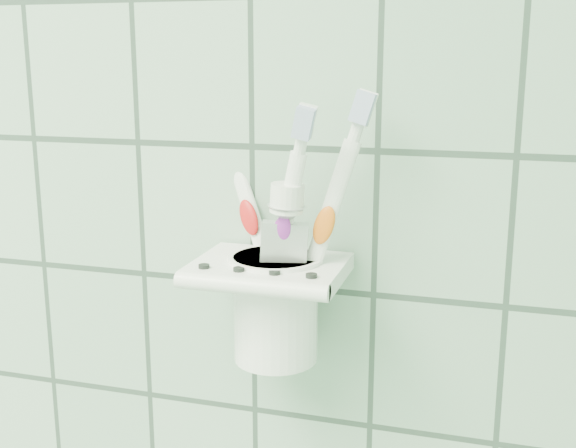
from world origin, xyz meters
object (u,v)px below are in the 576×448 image
(toothbrush_blue, at_px, (284,221))
(cup, at_px, (276,303))
(holder_bracket, at_px, (270,271))
(toothbrush_pink, at_px, (294,214))
(toothpaste_tube, at_px, (278,257))
(toothbrush_orange, at_px, (259,223))

(toothbrush_blue, bearing_deg, cup, 140.60)
(holder_bracket, height_order, cup, same)
(toothbrush_pink, xyz_separation_m, toothpaste_tube, (-0.01, -0.01, -0.03))
(holder_bracket, relative_size, toothbrush_orange, 0.57)
(cup, xyz_separation_m, toothpaste_tube, (0.00, -0.01, 0.04))
(holder_bracket, relative_size, cup, 1.36)
(toothpaste_tube, bearing_deg, toothbrush_orange, 135.03)
(toothbrush_orange, bearing_deg, cup, -19.24)
(cup, height_order, toothbrush_blue, toothbrush_blue)
(cup, relative_size, toothbrush_pink, 0.40)
(cup, height_order, toothbrush_orange, toothbrush_orange)
(toothbrush_pink, relative_size, toothbrush_orange, 1.05)
(toothbrush_pink, bearing_deg, toothbrush_blue, -101.09)
(holder_bracket, bearing_deg, toothbrush_blue, -17.03)
(cup, bearing_deg, toothpaste_tube, -59.97)
(cup, relative_size, toothpaste_tube, 0.62)
(holder_bracket, bearing_deg, toothbrush_pink, 28.09)
(toothbrush_pink, xyz_separation_m, toothbrush_blue, (-0.00, -0.01, -0.00))
(toothbrush_pink, distance_m, toothbrush_blue, 0.01)
(holder_bracket, xyz_separation_m, cup, (0.00, 0.00, -0.03))
(cup, bearing_deg, toothbrush_pink, 21.59)
(toothbrush_orange, bearing_deg, toothpaste_tube, -35.92)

